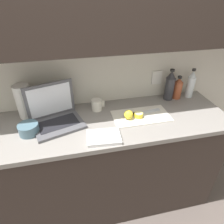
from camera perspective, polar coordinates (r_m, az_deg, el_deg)
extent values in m
plane|color=#564C47|center=(2.16, -4.83, -23.53)|extent=(12.00, 12.00, 0.00)
cube|color=silver|center=(1.61, -8.80, 14.59)|extent=(5.20, 0.06, 2.60)
cube|color=white|center=(1.65, -15.84, 6.97)|extent=(0.09, 0.01, 0.12)
cube|color=white|center=(1.80, 12.65, 9.62)|extent=(0.09, 0.01, 0.12)
cube|color=#332823|center=(1.81, -5.50, -15.56)|extent=(2.08, 0.56, 0.89)
cube|color=gray|center=(1.49, -6.43, -3.61)|extent=(2.15, 0.60, 0.03)
cube|color=#515156|center=(1.49, -15.08, -3.41)|extent=(0.41, 0.36, 0.02)
cube|color=black|center=(1.49, -15.14, -3.08)|extent=(0.31, 0.23, 0.00)
cube|color=#515156|center=(1.53, -17.21, 3.29)|extent=(0.34, 0.11, 0.27)
cube|color=white|center=(1.52, -17.16, 3.19)|extent=(0.29, 0.10, 0.22)
cube|color=silver|center=(1.56, 8.22, -1.01)|extent=(0.44, 0.24, 0.01)
cube|color=silver|center=(1.61, 10.58, 0.17)|extent=(0.19, 0.06, 0.00)
cylinder|color=black|center=(1.55, 5.80, -0.53)|extent=(0.11, 0.04, 0.02)
cylinder|color=yellow|center=(1.53, 7.61, -0.85)|extent=(0.07, 0.07, 0.03)
cylinder|color=#F4EAA3|center=(1.52, 7.66, -0.29)|extent=(0.06, 0.06, 0.00)
sphere|color=yellow|center=(1.49, 4.77, -0.72)|extent=(0.07, 0.07, 0.07)
cylinder|color=#333338|center=(1.81, 16.06, 6.43)|extent=(0.08, 0.08, 0.20)
cone|color=#333338|center=(1.76, 16.69, 10.18)|extent=(0.07, 0.07, 0.06)
cylinder|color=black|center=(1.75, 16.89, 11.34)|extent=(0.04, 0.04, 0.02)
cylinder|color=#A34C2D|center=(1.86, 18.17, 5.92)|extent=(0.08, 0.08, 0.15)
cone|color=#A34C2D|center=(1.82, 18.68, 8.58)|extent=(0.07, 0.07, 0.04)
cylinder|color=black|center=(1.81, 18.84, 9.41)|extent=(0.03, 0.03, 0.02)
cylinder|color=silver|center=(1.91, 21.40, 6.69)|extent=(0.07, 0.07, 0.19)
cone|color=silver|center=(1.87, 22.16, 10.05)|extent=(0.06, 0.06, 0.06)
cylinder|color=black|center=(1.85, 22.39, 11.09)|extent=(0.03, 0.03, 0.02)
cylinder|color=silver|center=(1.61, -4.39, 2.05)|extent=(0.09, 0.09, 0.09)
cube|color=silver|center=(1.61, -2.55, 2.40)|extent=(0.02, 0.01, 0.05)
cylinder|color=slate|center=(1.47, -22.70, -4.49)|extent=(0.14, 0.14, 0.07)
cylinder|color=white|center=(1.62, -23.85, 2.81)|extent=(0.12, 0.12, 0.26)
cube|color=white|center=(1.33, -2.34, -7.19)|extent=(0.23, 0.18, 0.02)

